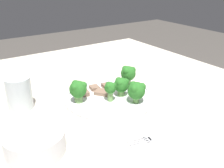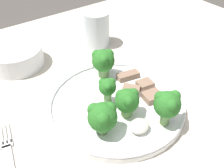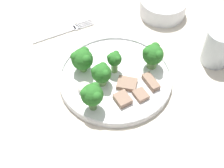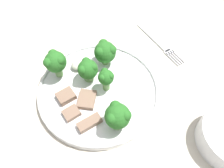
{
  "view_description": "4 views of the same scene",
  "coord_description": "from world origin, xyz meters",
  "views": [
    {
      "loc": [
        -0.62,
        0.41,
        1.07
      ],
      "look_at": [
        -0.04,
        0.02,
        0.77
      ],
      "focal_mm": 42.0,
      "sensor_mm": 36.0,
      "label": 1
    },
    {
      "loc": [
        -0.27,
        -0.27,
        1.07
      ],
      "look_at": [
        -0.03,
        0.05,
        0.75
      ],
      "focal_mm": 42.0,
      "sensor_mm": 36.0,
      "label": 2
    },
    {
      "loc": [
        0.32,
        -0.28,
        1.28
      ],
      "look_at": [
        -0.02,
        -0.0,
        0.73
      ],
      "focal_mm": 50.0,
      "sensor_mm": 36.0,
      "label": 3
    },
    {
      "loc": [
        0.13,
        0.24,
        1.13
      ],
      "look_at": [
        -0.06,
        0.04,
        0.73
      ],
      "focal_mm": 35.0,
      "sensor_mm": 36.0,
      "label": 4
    }
  ],
  "objects": [
    {
      "name": "sauce_dollop",
      "position": [
        -0.05,
        -0.05,
        0.73
      ],
      "size": [
        0.04,
        0.03,
        0.02
      ],
      "color": "silver",
      "rests_on": "dinner_plate"
    },
    {
      "name": "broccoli_floret_center_back",
      "position": [
        0.0,
        -0.07,
        0.77
      ],
      "size": [
        0.05,
        0.05,
        0.07
      ],
      "color": "#709E56",
      "rests_on": "dinner_plate"
    },
    {
      "name": "broccoli_floret_front_left",
      "position": [
        -0.04,
        -0.01,
        0.76
      ],
      "size": [
        0.05,
        0.04,
        0.06
      ],
      "color": "#709E56",
      "rests_on": "dinner_plate"
    },
    {
      "name": "meat_slice_rear_slice",
      "position": [
        0.03,
        -0.01,
        0.73
      ],
      "size": [
        0.04,
        0.04,
        0.01
      ],
      "color": "#846651",
      "rests_on": "dinner_plate"
    },
    {
      "name": "meat_slice_middle_slice",
      "position": [
        0.04,
        0.03,
        0.73
      ],
      "size": [
        0.04,
        0.03,
        0.01
      ],
      "color": "#846651",
      "rests_on": "dinner_plate"
    },
    {
      "name": "broccoli_floret_center_left",
      "position": [
        -0.01,
        0.12,
        0.76
      ],
      "size": [
        0.05,
        0.05,
        0.06
      ],
      "color": "#709E56",
      "rests_on": "dinner_plate"
    },
    {
      "name": "table",
      "position": [
        0.0,
        0.0,
        0.61
      ],
      "size": [
        1.13,
        1.01,
        0.71
      ],
      "color": "beige",
      "rests_on": "ground_plane"
    },
    {
      "name": "meat_slice_front_slice",
      "position": [
        -0.0,
        0.03,
        0.73
      ],
      "size": [
        0.06,
        0.06,
        0.01
      ],
      "color": "#846651",
      "rests_on": "dinner_plate"
    },
    {
      "name": "fork",
      "position": [
        -0.26,
        0.03,
        0.71
      ],
      "size": [
        0.05,
        0.17,
        0.0
      ],
      "color": "silver",
      "rests_on": "table"
    },
    {
      "name": "meat_slice_edge_slice",
      "position": [
        0.03,
        0.08,
        0.73
      ],
      "size": [
        0.05,
        0.03,
        0.01
      ],
      "color": "#846651",
      "rests_on": "dinner_plate"
    },
    {
      "name": "broccoli_floret_near_rim_left",
      "position": [
        -0.05,
        0.04,
        0.76
      ],
      "size": [
        0.03,
        0.03,
        0.06
      ],
      "color": "#709E56",
      "rests_on": "dinner_plate"
    },
    {
      "name": "broccoli_floret_back_left",
      "position": [
        -0.1,
        -0.02,
        0.76
      ],
      "size": [
        0.05,
        0.05,
        0.06
      ],
      "color": "#709E56",
      "rests_on": "dinner_plate"
    },
    {
      "name": "dinner_plate",
      "position": [
        -0.04,
        0.03,
        0.72
      ],
      "size": [
        0.27,
        0.27,
        0.02
      ],
      "color": "white",
      "rests_on": "table"
    }
  ]
}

